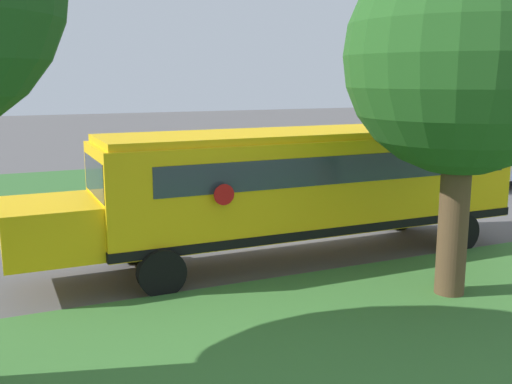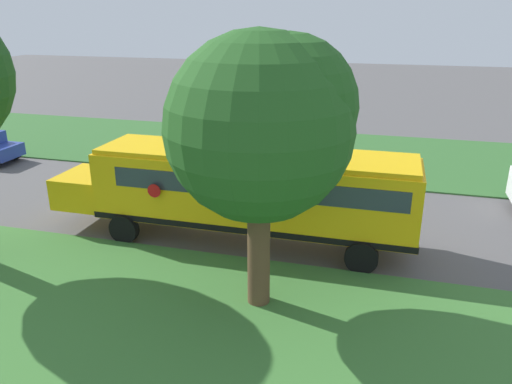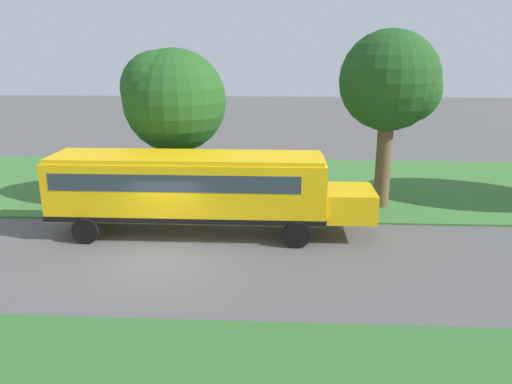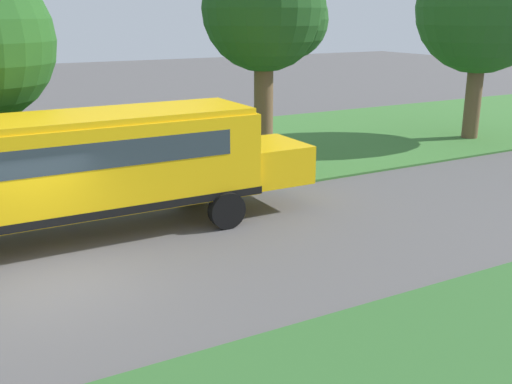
# 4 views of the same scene
# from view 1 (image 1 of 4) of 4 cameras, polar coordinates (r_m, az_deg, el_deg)

# --- Properties ---
(ground_plane) EXTENTS (120.00, 120.00, 0.00)m
(ground_plane) POSITION_cam_1_polar(r_m,az_deg,el_deg) (17.74, 2.76, -3.55)
(ground_plane) COLOR #565454
(grass_far_side) EXTENTS (10.00, 80.00, 0.07)m
(grass_far_side) POSITION_cam_1_polar(r_m,az_deg,el_deg) (25.90, -6.29, 1.07)
(grass_far_side) COLOR #33662D
(grass_far_side) RESTS_ON ground
(school_bus) EXTENTS (2.84, 12.42, 3.16)m
(school_bus) POSITION_cam_1_polar(r_m,az_deg,el_deg) (14.66, 4.41, 1.05)
(school_bus) COLOR yellow
(school_bus) RESTS_ON ground
(pickup_truck) EXTENTS (2.28, 5.40, 2.10)m
(pickup_truck) POSITION_cam_1_polar(r_m,az_deg,el_deg) (26.52, 22.44, 2.81)
(pickup_truck) COLOR silver
(pickup_truck) RESTS_ON ground
(oak_tree_beside_bus) EXTENTS (4.57, 4.58, 7.10)m
(oak_tree_beside_bus) POSITION_cam_1_polar(r_m,az_deg,el_deg) (12.46, 19.63, 12.65)
(oak_tree_beside_bus) COLOR brown
(oak_tree_beside_bus) RESTS_ON ground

